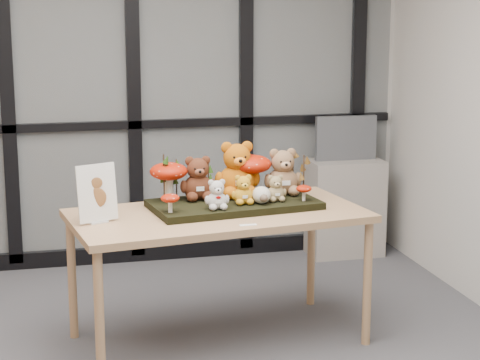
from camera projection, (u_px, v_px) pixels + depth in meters
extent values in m
plane|color=beige|center=(71.00, 78.00, 6.28)|extent=(5.00, 0.00, 5.00)
plane|color=beige|center=(204.00, 329.00, 1.52)|extent=(5.00, 0.00, 5.00)
cube|color=#2D383F|center=(71.00, 78.00, 6.25)|extent=(4.90, 0.02, 2.70)
cube|color=black|center=(78.00, 257.00, 6.53)|extent=(4.90, 0.06, 0.12)
cube|color=black|center=(73.00, 127.00, 6.32)|extent=(4.90, 0.06, 0.06)
cube|color=black|center=(6.00, 80.00, 6.15)|extent=(0.10, 0.06, 2.70)
cube|color=black|center=(133.00, 77.00, 6.35)|extent=(0.10, 0.06, 2.70)
cube|color=black|center=(246.00, 75.00, 6.55)|extent=(0.10, 0.06, 2.70)
cube|color=black|center=(358.00, 72.00, 6.75)|extent=(0.10, 0.06, 2.70)
cube|color=#A97F5B|center=(218.00, 216.00, 4.94)|extent=(1.75, 1.05, 0.04)
cylinder|color=#A97F5B|center=(99.00, 320.00, 4.41)|extent=(0.05, 0.05, 0.73)
cylinder|color=#A97F5B|center=(72.00, 278.00, 5.07)|extent=(0.05, 0.05, 0.73)
cylinder|color=#A97F5B|center=(367.00, 284.00, 4.97)|extent=(0.05, 0.05, 0.73)
cylinder|color=#A97F5B|center=(311.00, 250.00, 5.63)|extent=(0.05, 0.05, 0.73)
cube|color=black|center=(234.00, 204.00, 5.03)|extent=(1.01, 0.61, 0.04)
cube|color=silver|center=(98.00, 222.00, 4.70)|extent=(0.11, 0.09, 0.01)
cube|color=white|center=(97.00, 193.00, 4.67)|extent=(0.23, 0.12, 0.31)
ellipsoid|color=brown|center=(97.00, 198.00, 4.67)|extent=(0.10, 0.01, 0.11)
ellipsoid|color=brown|center=(97.00, 183.00, 4.65)|extent=(0.06, 0.01, 0.06)
cube|color=white|center=(248.00, 225.00, 4.65)|extent=(0.09, 0.03, 0.00)
cube|color=gray|center=(345.00, 208.00, 6.73)|extent=(0.56, 0.33, 0.75)
cube|color=#52545A|center=(346.00, 138.00, 6.64)|extent=(0.48, 0.05, 0.34)
cube|color=black|center=(347.00, 138.00, 6.62)|extent=(0.42, 0.00, 0.28)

